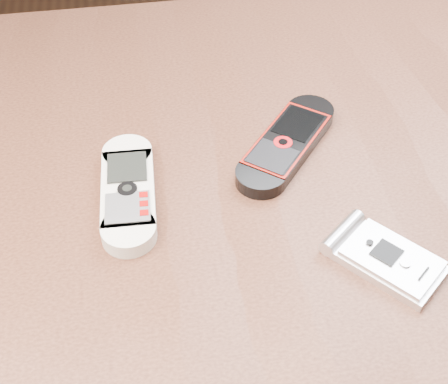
{
  "coord_description": "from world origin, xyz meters",
  "views": [
    {
      "loc": [
        -0.06,
        -0.42,
        1.18
      ],
      "look_at": [
        0.01,
        0.0,
        0.76
      ],
      "focal_mm": 50.0,
      "sensor_mm": 36.0,
      "label": 1
    }
  ],
  "objects_px": {
    "table": "(219,268)",
    "nokia_white": "(128,191)",
    "nokia_black_red": "(287,143)",
    "motorola_razr": "(388,259)"
  },
  "relations": [
    {
      "from": "table",
      "to": "nokia_white",
      "type": "xyz_separation_m",
      "value": [
        -0.09,
        0.02,
        0.11
      ]
    },
    {
      "from": "nokia_black_red",
      "to": "motorola_razr",
      "type": "bearing_deg",
      "value": -33.46
    },
    {
      "from": "nokia_white",
      "to": "motorola_razr",
      "type": "bearing_deg",
      "value": -26.33
    },
    {
      "from": "table",
      "to": "motorola_razr",
      "type": "height_order",
      "value": "motorola_razr"
    },
    {
      "from": "nokia_black_red",
      "to": "table",
      "type": "bearing_deg",
      "value": -103.1
    },
    {
      "from": "nokia_white",
      "to": "nokia_black_red",
      "type": "bearing_deg",
      "value": 17.56
    },
    {
      "from": "nokia_white",
      "to": "table",
      "type": "bearing_deg",
      "value": -9.18
    },
    {
      "from": "nokia_white",
      "to": "motorola_razr",
      "type": "relative_size",
      "value": 1.49
    },
    {
      "from": "nokia_black_red",
      "to": "motorola_razr",
      "type": "relative_size",
      "value": 1.61
    },
    {
      "from": "motorola_razr",
      "to": "nokia_white",
      "type": "bearing_deg",
      "value": 111.09
    }
  ]
}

